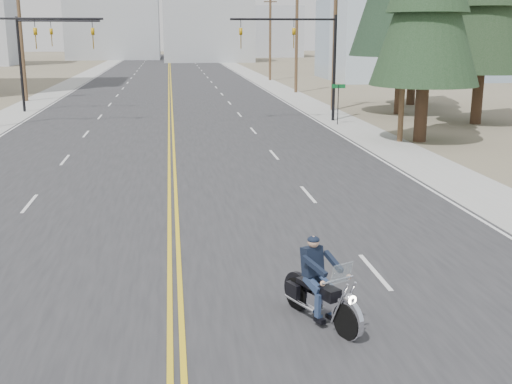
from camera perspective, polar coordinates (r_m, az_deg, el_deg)
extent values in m
plane|color=#776D56|center=(12.15, -7.06, -15.05)|extent=(400.00, 400.00, 0.00)
cube|color=#303033|center=(80.84, -7.67, 9.73)|extent=(20.00, 200.00, 0.01)
cube|color=#A5A5A0|center=(81.66, -15.87, 9.37)|extent=(3.00, 200.00, 0.01)
cube|color=#A5A5A0|center=(81.65, 0.54, 9.89)|extent=(3.00, 200.00, 0.01)
cylinder|color=black|center=(43.30, -18.18, 14.43)|extent=(7.00, 0.14, 0.14)
imported|color=#BF8C0C|center=(43.42, -19.04, 13.51)|extent=(0.21, 0.26, 1.30)
imported|color=#BF8C0C|center=(42.89, -14.33, 13.83)|extent=(0.21, 0.26, 1.30)
cylinder|color=black|center=(44.08, 6.98, 10.82)|extent=(0.20, 0.20, 7.00)
cylinder|color=black|center=(43.28, 2.45, 15.09)|extent=(7.00, 0.14, 0.14)
imported|color=#BF8C0C|center=(43.40, 3.38, 14.22)|extent=(0.21, 0.26, 1.30)
imported|color=#BF8C0C|center=(42.88, -1.36, 14.24)|extent=(0.21, 0.26, 1.30)
cylinder|color=black|center=(51.87, -20.19, 10.55)|extent=(0.20, 0.20, 7.00)
cylinder|color=black|center=(51.27, -17.13, 14.34)|extent=(6.00, 0.14, 0.14)
imported|color=#BF8C0C|center=(51.36, -17.75, 13.57)|extent=(0.21, 0.26, 1.30)
imported|color=#BF8C0C|center=(50.94, -14.33, 13.79)|extent=(0.21, 0.26, 1.30)
cylinder|color=black|center=(42.28, 7.30, 7.69)|extent=(0.06, 0.06, 2.60)
cube|color=#0C5926|center=(42.16, 7.35, 9.31)|extent=(0.90, 0.03, 0.25)
cylinder|color=brown|center=(35.86, 13.14, 13.46)|extent=(0.30, 0.30, 11.50)
cylinder|color=brown|center=(50.20, 7.01, 13.49)|extent=(0.30, 0.30, 11.00)
cylinder|color=brown|center=(64.84, 3.63, 13.88)|extent=(0.30, 0.30, 11.50)
cylinder|color=brown|center=(81.59, 1.27, 13.75)|extent=(0.30, 0.30, 11.00)
cube|color=brown|center=(81.67, 1.28, 16.56)|extent=(1.60, 0.12, 0.12)
cylinder|color=brown|center=(59.96, -20.13, 12.59)|extent=(0.30, 0.30, 10.50)
cube|color=#ADB2B7|center=(135.87, -4.33, 14.45)|extent=(18.00, 14.00, 14.00)
cube|color=#B7BCC6|center=(127.11, 11.17, 15.17)|extent=(16.00, 12.00, 18.00)
cube|color=#B7BCC6|center=(162.56, 1.32, 14.06)|extent=(14.00, 14.00, 12.00)
cylinder|color=#382619|center=(36.53, 14.46, 6.77)|extent=(0.60, 0.60, 3.09)
cylinder|color=#382619|center=(44.80, 19.07, 7.87)|extent=(0.73, 0.73, 3.34)
cylinder|color=#382619|center=(48.80, 12.67, 9.26)|extent=(0.74, 0.74, 4.23)
cylinder|color=#382619|center=(55.48, 13.63, 9.06)|extent=(0.68, 0.68, 2.92)
cone|color=black|center=(55.32, 13.99, 15.09)|extent=(5.45, 5.45, 8.76)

